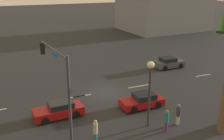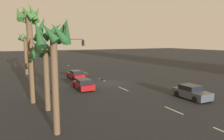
# 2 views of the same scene
# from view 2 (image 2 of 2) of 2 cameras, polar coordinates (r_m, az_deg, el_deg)

# --- Properties ---
(ground_plane) EXTENTS (220.00, 220.00, 0.00)m
(ground_plane) POSITION_cam_2_polar(r_m,az_deg,el_deg) (29.40, -0.66, -3.66)
(ground_plane) COLOR #232628
(lane_stripe_1) EXTENTS (2.26, 0.14, 0.01)m
(lane_stripe_1) POSITION_cam_2_polar(r_m,az_deg,el_deg) (18.92, 16.77, -10.70)
(lane_stripe_1) COLOR silver
(lane_stripe_1) RESTS_ON ground_plane
(lane_stripe_2) EXTENTS (2.51, 0.14, 0.01)m
(lane_stripe_2) POSITION_cam_2_polar(r_m,az_deg,el_deg) (25.92, 3.16, -5.26)
(lane_stripe_2) COLOR silver
(lane_stripe_2) RESTS_ON ground_plane
(lane_stripe_3) EXTENTS (1.87, 0.14, 0.01)m
(lane_stripe_3) POSITION_cam_2_polar(r_m,az_deg,el_deg) (31.58, -2.57, -2.83)
(lane_stripe_3) COLOR silver
(lane_stripe_3) RESTS_ON ground_plane
(lane_stripe_4) EXTENTS (1.88, 0.14, 0.01)m
(lane_stripe_4) POSITION_cam_2_polar(r_m,az_deg,el_deg) (32.16, -3.03, -2.64)
(lane_stripe_4) COLOR silver
(lane_stripe_4) RESTS_ON ground_plane
(lane_stripe_5) EXTENTS (2.28, 0.14, 0.01)m
(lane_stripe_5) POSITION_cam_2_polar(r_m,az_deg,el_deg) (39.17, -7.39, -0.76)
(lane_stripe_5) COLOR silver
(lane_stripe_5) RESTS_ON ground_plane
(lane_stripe_6) EXTENTS (2.37, 0.14, 0.01)m
(lane_stripe_6) POSITION_cam_2_polar(r_m,az_deg,el_deg) (51.54, -12.04, 1.25)
(lane_stripe_6) COLOR silver
(lane_stripe_6) RESTS_ON ground_plane
(car_0) EXTENTS (3.94, 1.92, 1.29)m
(car_0) POSITION_cam_2_polar(r_m,az_deg,el_deg) (25.92, -7.96, -3.99)
(car_0) COLOR maroon
(car_0) RESTS_ON ground_plane
(car_1) EXTENTS (4.24, 1.95, 1.33)m
(car_1) POSITION_cam_2_polar(r_m,az_deg,el_deg) (33.22, -10.10, -1.33)
(car_1) COLOR maroon
(car_1) RESTS_ON ground_plane
(car_2) EXTENTS (3.94, 1.96, 1.40)m
(car_2) POSITION_cam_2_polar(r_m,az_deg,el_deg) (23.09, 21.23, -5.84)
(car_2) COLOR #474C51
(car_2) RESTS_ON ground_plane
(traffic_signal) EXTENTS (0.86, 6.30, 6.51)m
(traffic_signal) POSITION_cam_2_polar(r_m,az_deg,el_deg) (32.58, -14.25, 5.18)
(traffic_signal) COLOR #38383D
(traffic_signal) RESTS_ON ground_plane
(streetlamp) EXTENTS (0.56, 0.56, 5.37)m
(streetlamp) POSITION_cam_2_polar(r_m,az_deg,el_deg) (25.90, -15.70, 3.00)
(streetlamp) COLOR #2D2D33
(streetlamp) RESTS_ON ground_plane
(pedestrian_0) EXTENTS (0.37, 0.37, 1.83)m
(pedestrian_0) POSITION_cam_2_polar(r_m,az_deg,el_deg) (30.72, -18.16, -1.69)
(pedestrian_0) COLOR #1E7266
(pedestrian_0) RESTS_ON ground_plane
(pedestrian_1) EXTENTS (0.42, 0.42, 1.75)m
(pedestrian_1) POSITION_cam_2_polar(r_m,az_deg,el_deg) (23.94, -16.10, -4.45)
(pedestrian_1) COLOR #B2A58C
(pedestrian_1) RESTS_ON ground_plane
(pedestrian_2) EXTENTS (0.44, 0.44, 1.81)m
(pedestrian_2) POSITION_cam_2_polar(r_m,az_deg,el_deg) (25.28, -17.93, -3.77)
(pedestrian_2) COLOR #59266B
(pedestrian_2) RESTS_ON ground_plane
(palm_tree_0) EXTENTS (2.38, 2.60, 7.61)m
(palm_tree_0) POSITION_cam_2_polar(r_m,az_deg,el_deg) (13.13, -16.05, 6.63)
(palm_tree_0) COLOR brown
(palm_tree_0) RESTS_ON ground_plane
(palm_tree_1) EXTENTS (2.55, 2.76, 7.76)m
(palm_tree_1) POSITION_cam_2_polar(r_m,az_deg,el_deg) (39.50, -22.92, 6.69)
(palm_tree_1) COLOR brown
(palm_tree_1) RESTS_ON ground_plane
(palm_tree_2) EXTENTS (2.47, 2.64, 6.29)m
(palm_tree_2) POSITION_cam_2_polar(r_m,az_deg,el_deg) (18.12, -18.20, 3.31)
(palm_tree_2) COLOR brown
(palm_tree_2) RESTS_ON ground_plane
(palm_tree_3) EXTENTS (2.37, 2.54, 9.41)m
(palm_tree_3) POSITION_cam_2_polar(r_m,az_deg,el_deg) (20.87, -21.93, 9.24)
(palm_tree_3) COLOR brown
(palm_tree_3) RESTS_ON ground_plane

